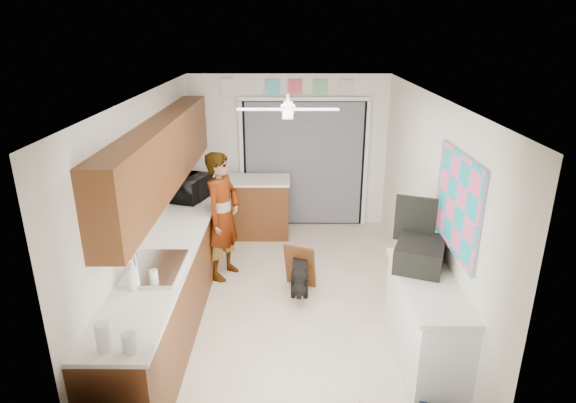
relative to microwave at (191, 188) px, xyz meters
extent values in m
plane|color=beige|center=(1.34, -1.06, -1.10)|extent=(5.00, 5.00, 0.00)
plane|color=white|center=(1.34, -1.06, 1.40)|extent=(5.00, 5.00, 0.00)
plane|color=white|center=(1.34, 1.44, 0.15)|extent=(3.20, 0.00, 3.20)
plane|color=white|center=(1.34, -3.56, 0.15)|extent=(3.20, 0.00, 3.20)
plane|color=white|center=(-0.26, -1.06, 0.15)|extent=(0.00, 5.00, 5.00)
plane|color=white|center=(2.94, -1.06, 0.15)|extent=(0.00, 5.00, 5.00)
cube|color=#5C3016|center=(0.04, -1.06, -0.65)|extent=(0.60, 4.80, 0.90)
cube|color=white|center=(0.05, -1.06, -0.18)|extent=(0.62, 4.80, 0.04)
cube|color=#5C3016|center=(-0.10, -0.86, 0.70)|extent=(0.32, 4.00, 0.80)
cube|color=silver|center=(0.05, -2.06, -0.15)|extent=(0.50, 0.76, 0.06)
cylinder|color=silver|center=(-0.14, -2.06, -0.05)|extent=(0.03, 0.03, 0.22)
cube|color=#5C3016|center=(0.84, 0.94, -0.65)|extent=(1.00, 0.60, 0.90)
cube|color=white|center=(0.84, 0.94, -0.18)|extent=(1.04, 0.64, 0.04)
cube|color=black|center=(1.59, 1.41, -0.05)|extent=(2.00, 0.06, 2.10)
cube|color=slate|center=(1.59, 1.37, -0.05)|extent=(1.90, 0.03, 2.05)
cube|color=white|center=(0.57, 1.38, -0.05)|extent=(0.06, 0.04, 2.10)
cube|color=white|center=(2.61, 1.38, -0.05)|extent=(0.06, 0.04, 2.10)
cube|color=white|center=(1.59, 1.38, 1.02)|extent=(2.10, 0.04, 0.06)
cube|color=#50C2D7|center=(1.09, 1.41, 1.20)|extent=(0.22, 0.02, 0.22)
cube|color=#D7505B|center=(1.44, 1.41, 1.20)|extent=(0.22, 0.02, 0.22)
cube|color=#68B67F|center=(1.84, 1.41, 1.20)|extent=(0.22, 0.02, 0.22)
cube|color=beige|center=(2.24, 1.41, 1.20)|extent=(0.22, 0.02, 0.22)
cube|color=silver|center=(0.39, 1.41, 1.20)|extent=(0.22, 0.02, 0.26)
cube|color=white|center=(2.69, -2.26, -0.65)|extent=(0.50, 1.40, 0.90)
cube|color=white|center=(2.68, -2.26, -0.18)|extent=(0.54, 1.44, 0.04)
cube|color=#FF5D9D|center=(2.92, -2.06, 0.55)|extent=(0.03, 1.15, 0.95)
cube|color=white|center=(1.34, -0.86, 1.22)|extent=(1.14, 1.14, 0.24)
imported|color=black|center=(0.00, 0.00, 0.00)|extent=(0.55, 0.68, 0.32)
imported|color=silver|center=(-0.06, -2.41, -0.01)|extent=(0.14, 0.14, 0.29)
cylinder|color=silver|center=(0.19, -3.31, -0.09)|extent=(0.11, 0.11, 0.15)
cylinder|color=silver|center=(0.09, -2.28, -0.10)|extent=(0.09, 0.09, 0.12)
cylinder|color=white|center=(0.00, -3.30, -0.05)|extent=(0.12, 0.12, 0.23)
cube|color=black|center=(2.66, -1.95, -0.03)|extent=(0.63, 0.72, 0.25)
cube|color=yellow|center=(2.66, -1.95, -0.14)|extent=(0.62, 0.70, 0.02)
cube|color=black|center=(2.66, -1.66, 0.22)|extent=(0.40, 0.18, 0.50)
cube|color=#5C3016|center=(1.49, -0.75, -0.80)|extent=(0.43, 0.29, 0.60)
imported|color=white|center=(0.49, -0.44, -0.24)|extent=(0.63, 0.74, 1.72)
cube|color=black|center=(1.49, -0.87, -0.86)|extent=(0.30, 0.64, 0.49)
camera|label=1|loc=(1.37, -6.26, 2.10)|focal=30.00mm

